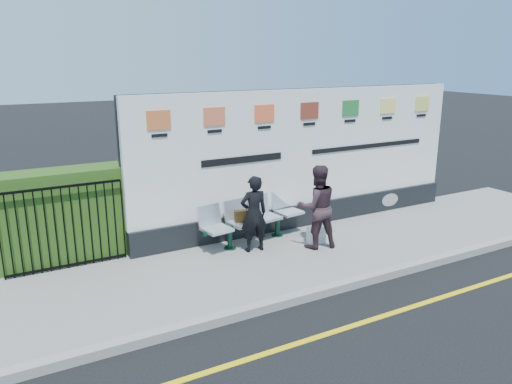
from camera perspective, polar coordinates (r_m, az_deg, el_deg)
ground at (r=8.40m, az=17.76°, el=-12.30°), size 80.00×80.00×0.00m
pavement at (r=10.07m, az=7.49°, el=-6.58°), size 14.00×3.00×0.12m
kerb at (r=9.00m, az=13.18°, el=-9.53°), size 14.00×0.18×0.14m
yellow_line at (r=8.40m, az=17.77°, el=-12.28°), size 14.00×0.10×0.01m
billboard at (r=11.00m, az=5.72°, el=2.78°), size 8.00×0.30×3.00m
hedge at (r=9.77m, az=-21.47°, el=-2.58°), size 2.35×0.70×1.70m
railing at (r=9.37m, az=-21.05°, el=-3.80°), size 2.05×0.06×1.54m
bench at (r=10.15m, az=-0.18°, el=-4.41°), size 2.37×0.94×0.49m
woman_left at (r=9.55m, az=-0.25°, el=-2.52°), size 0.57×0.40×1.50m
woman_right at (r=9.79m, az=6.98°, el=-1.68°), size 0.92×0.79×1.66m
handbag_brown at (r=9.86m, az=-1.58°, el=-2.76°), size 0.32×0.20×0.24m
carrier_bag_white at (r=10.18m, az=6.91°, el=-4.92°), size 0.34×0.21×0.34m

